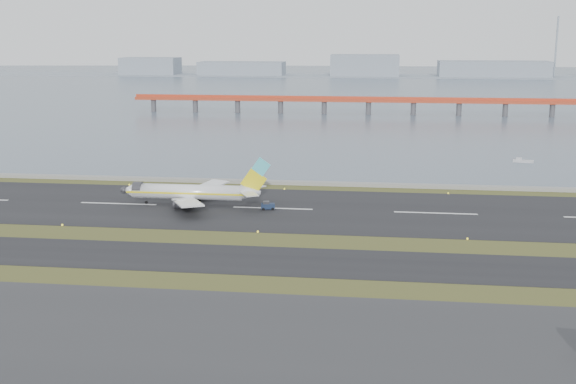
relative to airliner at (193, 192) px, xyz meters
name	(u,v)px	position (x,y,z in m)	size (l,w,h in m)	color
ground	(252,242)	(20.41, -30.82, -3.46)	(1000.00, 1000.00, 0.00)	#304318
apron_strip	(181,356)	(20.41, -85.82, -3.41)	(1000.00, 50.00, 0.10)	#2D2D30
taxiway_strip	(241,259)	(20.41, -42.82, -3.41)	(1000.00, 18.00, 0.10)	black
runway_strip	(273,208)	(20.41, -0.82, -3.41)	(1000.00, 45.00, 0.10)	black
seawall	(288,183)	(20.41, 29.18, -2.96)	(1000.00, 2.50, 1.00)	gray
bay_water	(348,87)	(20.41, 429.18, -3.46)	(1400.00, 800.00, 1.30)	#465164
red_pier	(369,101)	(40.41, 219.18, 3.82)	(260.00, 5.00, 10.20)	#B2391E
far_shoreline	(368,70)	(34.03, 589.18, 2.61)	(1400.00, 80.00, 60.50)	gray
airliner	(193,192)	(0.00, 0.00, 0.00)	(38.52, 32.89, 12.80)	white
pushback_tug	(268,206)	(19.33, -2.21, -2.41)	(3.67, 2.54, 2.16)	#16233D
workboat_near	(523,161)	(94.95, 75.51, -2.94)	(6.98, 3.53, 1.62)	#B4B3B8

